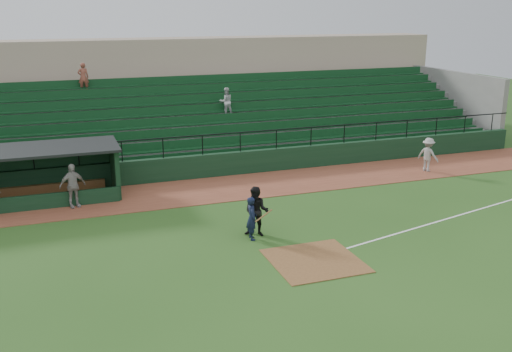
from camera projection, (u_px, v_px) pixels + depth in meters
name	position (u px, v px, depth m)	size (l,w,h in m)	color
ground	(303.00, 250.00, 20.90)	(90.00, 90.00, 0.00)	#274E19
warning_track	(235.00, 187.00, 28.13)	(40.00, 4.00, 0.03)	brown
home_plate_dirt	(315.00, 261.00, 19.99)	(3.00, 3.00, 0.03)	brown
foul_line	(465.00, 214.00, 24.57)	(18.00, 0.09, 0.01)	white
stadium_structure	(192.00, 112.00, 35.14)	(38.00, 13.08, 6.40)	black
dugout	(16.00, 171.00, 26.02)	(8.90, 3.20, 2.42)	black
batter_at_plate	(252.00, 218.00, 21.67)	(1.01, 0.68, 1.66)	black
umpire	(257.00, 212.00, 21.98)	(0.94, 0.73, 1.93)	black
runner	(428.00, 155.00, 30.61)	(1.15, 0.66, 1.79)	#A09A96
dugout_player_a	(72.00, 186.00, 25.04)	(1.13, 0.47, 1.93)	#9F9994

